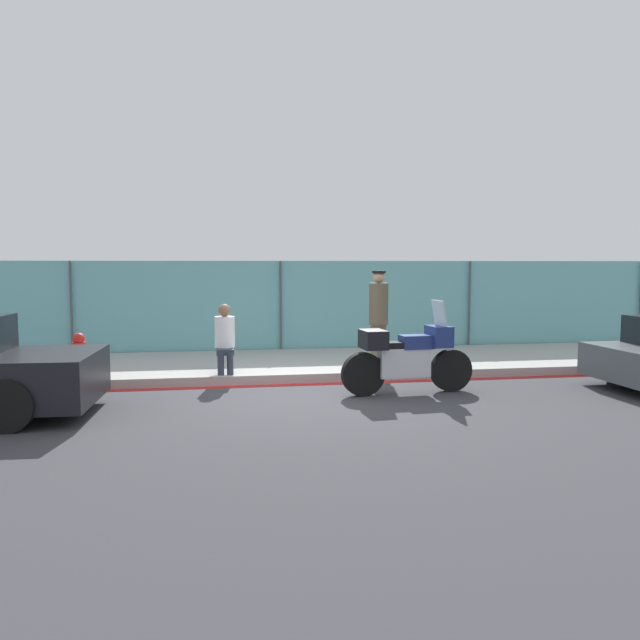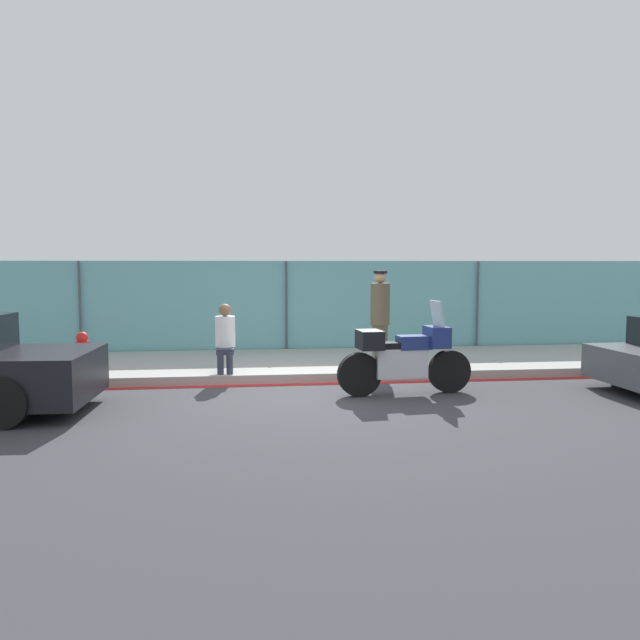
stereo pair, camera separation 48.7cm
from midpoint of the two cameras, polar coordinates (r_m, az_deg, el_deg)
ground_plane at (r=10.03m, az=-2.45°, el=-6.93°), size 120.00×120.00×0.00m
sidewalk at (r=12.62m, az=-3.93°, el=-4.06°), size 33.49×3.31×0.17m
curb_paint_stripe at (r=10.92m, az=-3.04°, el=-5.92°), size 33.49×0.18×0.01m
storefront_fence at (r=14.23m, az=-4.63°, el=1.04°), size 31.82×0.17×2.17m
motorcycle at (r=10.14m, az=6.59°, el=-3.31°), size 2.23×0.60×1.51m
officer_standing at (r=11.83m, az=4.20°, el=0.27°), size 0.36×0.36×1.81m
person_seated_on_curb at (r=11.31m, az=-9.92°, el=-1.35°), size 0.36×0.63×1.22m
fire_hydrant at (r=11.90m, az=-22.27°, el=-2.85°), size 0.23×0.29×0.72m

